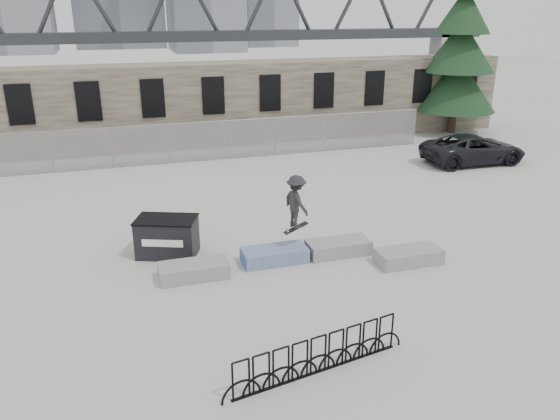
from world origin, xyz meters
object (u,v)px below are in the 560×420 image
at_px(planter_center_right, 338,247).
at_px(bike_rack, 318,355).
at_px(planter_center_left, 275,255).
at_px(skateboarder, 296,202).
at_px(dumpster, 167,237).
at_px(planter_offset, 409,256).
at_px(spruce_tree, 460,53).
at_px(suv, 474,149).
at_px(planter_far_left, 194,270).

xyz_separation_m(planter_center_right, bike_rack, (-2.78, -5.45, 0.19)).
xyz_separation_m(planter_center_left, skateboarder, (0.69, 0.00, 1.65)).
xyz_separation_m(dumpster, skateboarder, (3.77, -1.50, 1.28)).
bearing_deg(planter_offset, planter_center_left, 161.62).
bearing_deg(spruce_tree, dumpster, -145.72).
height_order(planter_center_left, planter_offset, same).
xyz_separation_m(spruce_tree, suv, (-3.13, -6.54, -4.06)).
relative_size(planter_offset, dumpster, 0.93).
relative_size(dumpster, suv, 0.41).
bearing_deg(planter_far_left, spruce_tree, 38.62).
xyz_separation_m(planter_offset, bike_rack, (-4.59, -4.19, 0.19)).
bearing_deg(planter_center_right, planter_center_left, 178.89).
xyz_separation_m(planter_far_left, skateboarder, (3.23, 0.30, 1.65)).
bearing_deg(skateboarder, bike_rack, 150.86).
height_order(planter_center_left, skateboarder, skateboarder).
relative_size(bike_rack, spruce_tree, 0.38).
distance_m(planter_far_left, dumpster, 1.92).
bearing_deg(skateboarder, planter_center_left, 75.00).
relative_size(planter_offset, suv, 0.38).
relative_size(planter_far_left, dumpster, 0.93).
height_order(planter_center_right, suv, suv).
distance_m(bike_rack, suv, 19.01).
distance_m(planter_offset, skateboarder, 3.85).
distance_m(planter_far_left, planter_center_right, 4.65).
relative_size(spruce_tree, skateboarder, 6.34).
bearing_deg(spruce_tree, planter_center_right, -133.62).
relative_size(planter_center_left, skateboarder, 1.10).
bearing_deg(dumpster, spruce_tree, 55.52).
distance_m(planter_center_left, spruce_tree, 21.98).
distance_m(spruce_tree, skateboarder, 21.20).
height_order(planter_center_right, dumpster, dumpster).
bearing_deg(planter_center_right, spruce_tree, 46.38).
xyz_separation_m(spruce_tree, skateboarder, (-15.24, -14.46, -2.88)).
bearing_deg(suv, skateboarder, 124.82).
height_order(planter_far_left, planter_center_left, same).
height_order(spruce_tree, suv, spruce_tree).
bearing_deg(planter_center_left, planter_far_left, -173.38).
bearing_deg(spruce_tree, bike_rack, -129.77).
xyz_separation_m(dumpster, bike_rack, (2.40, -7.00, -0.18)).
distance_m(planter_center_right, skateboarder, 2.18).
distance_m(planter_far_left, planter_center_left, 2.56).
height_order(bike_rack, skateboarder, skateboarder).
bearing_deg(spruce_tree, skateboarder, -136.51).
bearing_deg(bike_rack, dumpster, 108.92).
relative_size(planter_far_left, planter_offset, 1.00).
xyz_separation_m(planter_offset, skateboarder, (-3.22, 1.30, 1.65)).
bearing_deg(skateboarder, planter_center_right, -106.90).
bearing_deg(suv, spruce_tree, -23.94).
bearing_deg(spruce_tree, suv, -115.58).
bearing_deg(planter_center_right, planter_offset, -34.89).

